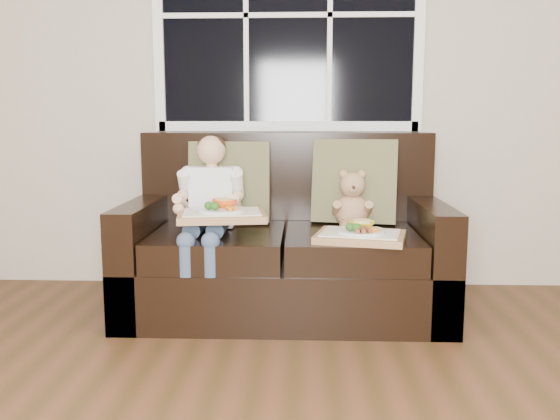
{
  "coord_description": "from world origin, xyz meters",
  "views": [
    {
      "loc": [
        -0.21,
        -1.18,
        1.04
      ],
      "look_at": [
        -0.32,
        1.85,
        0.57
      ],
      "focal_mm": 38.0,
      "sensor_mm": 36.0,
      "label": 1
    }
  ],
  "objects_px": {
    "child": "(209,199)",
    "loveseat": "(285,252)",
    "teddy_bear": "(352,204)",
    "tray_left": "(222,213)",
    "tray_right": "(360,234)"
  },
  "relations": [
    {
      "from": "child",
      "to": "loveseat",
      "type": "bearing_deg",
      "value": 16.01
    },
    {
      "from": "teddy_bear",
      "to": "tray_left",
      "type": "distance_m",
      "value": 0.75
    },
    {
      "from": "loveseat",
      "to": "tray_right",
      "type": "bearing_deg",
      "value": -42.11
    },
    {
      "from": "child",
      "to": "teddy_bear",
      "type": "distance_m",
      "value": 0.78
    },
    {
      "from": "loveseat",
      "to": "tray_left",
      "type": "bearing_deg",
      "value": -134.66
    },
    {
      "from": "loveseat",
      "to": "child",
      "type": "distance_m",
      "value": 0.52
    },
    {
      "from": "child",
      "to": "tray_right",
      "type": "xyz_separation_m",
      "value": [
        0.78,
        -0.23,
        -0.14
      ]
    },
    {
      "from": "loveseat",
      "to": "tray_right",
      "type": "distance_m",
      "value": 0.54
    },
    {
      "from": "child",
      "to": "tray_right",
      "type": "distance_m",
      "value": 0.82
    },
    {
      "from": "teddy_bear",
      "to": "tray_right",
      "type": "height_order",
      "value": "teddy_bear"
    },
    {
      "from": "tray_left",
      "to": "tray_right",
      "type": "xyz_separation_m",
      "value": [
        0.69,
        -0.03,
        -0.1
      ]
    },
    {
      "from": "tray_left",
      "to": "loveseat",
      "type": "bearing_deg",
      "value": 36.61
    },
    {
      "from": "tray_right",
      "to": "tray_left",
      "type": "bearing_deg",
      "value": -169.83
    },
    {
      "from": "teddy_bear",
      "to": "tray_left",
      "type": "xyz_separation_m",
      "value": [
        -0.67,
        -0.33,
        -0.0
      ]
    },
    {
      "from": "child",
      "to": "tray_right",
      "type": "height_order",
      "value": "child"
    }
  ]
}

